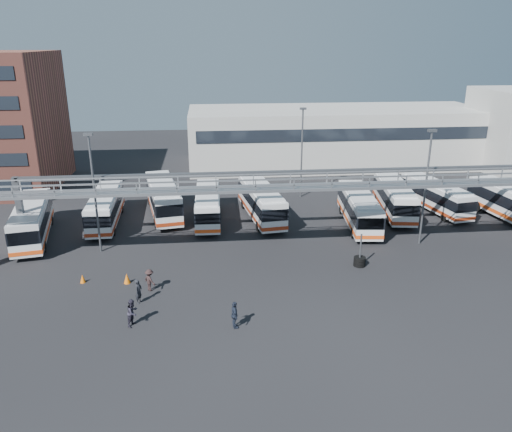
{
  "coord_description": "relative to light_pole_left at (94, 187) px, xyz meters",
  "views": [
    {
      "loc": [
        -6.62,
        -32.61,
        17.13
      ],
      "look_at": [
        -2.78,
        6.0,
        3.46
      ],
      "focal_mm": 35.0,
      "sensor_mm": 36.0,
      "label": 1
    }
  ],
  "objects": [
    {
      "name": "bus_1",
      "position": [
        -0.72,
        6.94,
        -3.98
      ],
      "size": [
        2.85,
        10.5,
        3.16
      ],
      "rotation": [
        0.0,
        0.0,
        0.04
      ],
      "color": "silver",
      "rests_on": "ground"
    },
    {
      "name": "bus_2",
      "position": [
        4.7,
        9.25,
        -3.82
      ],
      "size": [
        4.63,
        11.62,
        3.44
      ],
      "rotation": [
        0.0,
        0.0,
        0.18
      ],
      "color": "silver",
      "rests_on": "ground"
    },
    {
      "name": "cone_left",
      "position": [
        3.11,
        -6.31,
        -5.33
      ],
      "size": [
        0.63,
        0.63,
        0.79
      ],
      "primitive_type": "cone",
      "rotation": [
        0.0,
        0.0,
        -0.33
      ],
      "color": "orange",
      "rests_on": "ground"
    },
    {
      "name": "pedestrian_d",
      "position": [
        10.76,
        -13.25,
        -4.82
      ],
      "size": [
        0.63,
        1.13,
        1.81
      ],
      "primitive_type": "imported",
      "rotation": [
        0.0,
        0.0,
        1.76
      ],
      "color": "#1B2231",
      "rests_on": "ground"
    },
    {
      "name": "warehouse",
      "position": [
        28.0,
        30.0,
        -1.73
      ],
      "size": [
        42.0,
        14.0,
        8.0
      ],
      "primitive_type": "cube",
      "color": "#9E9E99",
      "rests_on": "ground"
    },
    {
      "name": "bus_4",
      "position": [
        14.65,
        7.11,
        -3.88
      ],
      "size": [
        3.95,
        11.25,
        3.35
      ],
      "rotation": [
        0.0,
        0.0,
        0.13
      ],
      "color": "silver",
      "rests_on": "ground"
    },
    {
      "name": "bus_8",
      "position": [
        33.27,
        7.65,
        -4.02
      ],
      "size": [
        4.06,
        10.4,
        3.08
      ],
      "rotation": [
        0.0,
        0.0,
        0.17
      ],
      "color": "silver",
      "rests_on": "ground"
    },
    {
      "name": "cone_right",
      "position": [
        -0.21,
        -5.88,
        -5.41
      ],
      "size": [
        0.53,
        0.53,
        0.64
      ],
      "primitive_type": "cone",
      "rotation": [
        0.0,
        0.0,
        -0.39
      ],
      "color": "orange",
      "rests_on": "ground"
    },
    {
      "name": "tire_stack",
      "position": [
        21.28,
        -5.08,
        -5.26
      ],
      "size": [
        0.96,
        0.96,
        2.75
      ],
      "color": "black",
      "rests_on": "ground"
    },
    {
      "name": "ground",
      "position": [
        16.0,
        -8.0,
        -5.73
      ],
      "size": [
        140.0,
        140.0,
        0.0
      ],
      "primitive_type": "plane",
      "color": "black",
      "rests_on": "ground"
    },
    {
      "name": "pedestrian_b",
      "position": [
        4.36,
        -12.3,
        -4.82
      ],
      "size": [
        1.02,
        1.1,
        1.82
      ],
      "primitive_type": "imported",
      "rotation": [
        0.0,
        0.0,
        1.1
      ],
      "color": "#252330",
      "rests_on": "ground"
    },
    {
      "name": "light_pole_mid",
      "position": [
        28.0,
        -1.0,
        0.0
      ],
      "size": [
        0.7,
        0.35,
        10.21
      ],
      "color": "#4C4F54",
      "rests_on": "ground"
    },
    {
      "name": "bus_3",
      "position": [
        9.28,
        6.88,
        -4.02
      ],
      "size": [
        2.54,
        10.22,
        3.09
      ],
      "rotation": [
        0.0,
        0.0,
        -0.02
      ],
      "color": "silver",
      "rests_on": "ground"
    },
    {
      "name": "bus_0",
      "position": [
        -6.58,
        3.52,
        -3.86
      ],
      "size": [
        4.63,
        11.39,
        3.37
      ],
      "rotation": [
        0.0,
        0.0,
        0.19
      ],
      "color": "silver",
      "rests_on": "ground"
    },
    {
      "name": "pedestrian_a",
      "position": [
        4.37,
        -9.42,
        -4.85
      ],
      "size": [
        0.63,
        0.75,
        1.76
      ],
      "primitive_type": "imported",
      "rotation": [
        0.0,
        0.0,
        1.18
      ],
      "color": "black",
      "rests_on": "ground"
    },
    {
      "name": "pedestrian_c",
      "position": [
        4.95,
        -7.67,
        -4.9
      ],
      "size": [
        1.18,
        1.2,
        1.66
      ],
      "primitive_type": "imported",
      "rotation": [
        0.0,
        0.0,
        2.32
      ],
      "color": "black",
      "rests_on": "ground"
    },
    {
      "name": "light_pole_back",
      "position": [
        20.0,
        14.0,
        0.0
      ],
      "size": [
        0.7,
        0.35,
        10.21
      ],
      "color": "#4C4F54",
      "rests_on": "ground"
    },
    {
      "name": "bus_6",
      "position": [
        23.9,
        4.14,
        -3.92
      ],
      "size": [
        3.58,
        10.98,
        3.28
      ],
      "rotation": [
        0.0,
        0.0,
        -0.1
      ],
      "color": "silver",
      "rests_on": "ground"
    },
    {
      "name": "gantry",
      "position": [
        16.0,
        -2.13,
        -0.22
      ],
      "size": [
        51.4,
        5.15,
        7.1
      ],
      "color": "gray",
      "rests_on": "ground"
    },
    {
      "name": "light_pole_left",
      "position": [
        0.0,
        0.0,
        0.0
      ],
      "size": [
        0.7,
        0.35,
        10.21
      ],
      "color": "#4C4F54",
      "rests_on": "ground"
    },
    {
      "name": "bus_7",
      "position": [
        28.57,
        7.16,
        -3.9
      ],
      "size": [
        4.12,
        11.11,
        3.3
      ],
      "rotation": [
        0.0,
        0.0,
        -0.15
      ],
      "color": "silver",
      "rests_on": "ground"
    }
  ]
}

